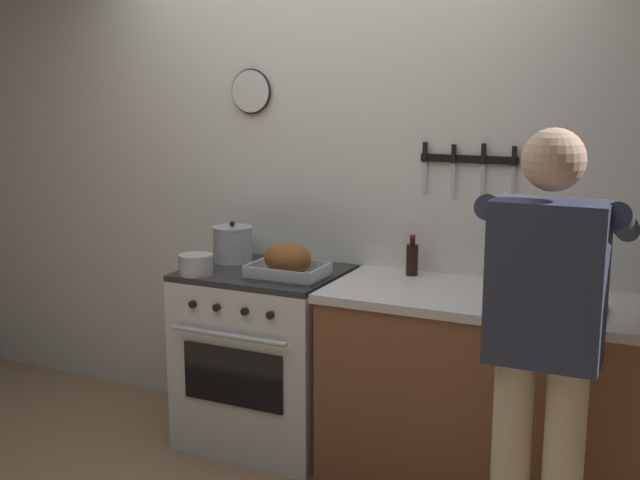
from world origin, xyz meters
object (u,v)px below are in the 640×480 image
at_px(cutting_board, 559,309).
at_px(bottle_hot_sauce, 526,274).
at_px(stove, 265,357).
at_px(saucepan, 196,265).
at_px(bottle_soy_sauce, 412,259).
at_px(roasting_pan, 288,262).
at_px(bottle_wine_red, 505,265).
at_px(person_cook, 545,334).
at_px(stock_pot, 233,244).

xyz_separation_m(cutting_board, bottle_hot_sauce, (-0.19, 0.28, 0.06)).
bearing_deg(cutting_board, stove, 175.18).
height_order(stove, saucepan, saucepan).
distance_m(saucepan, bottle_soy_sauce, 1.04).
xyz_separation_m(roasting_pan, saucepan, (-0.43, -0.13, -0.03)).
relative_size(stove, cutting_board, 2.50).
xyz_separation_m(roasting_pan, bottle_wine_red, (0.99, 0.14, 0.06)).
distance_m(person_cook, bottle_hot_sauce, 0.81).
relative_size(person_cook, roasting_pan, 4.72).
distance_m(stove, bottle_wine_red, 1.31).
height_order(roasting_pan, bottle_soy_sauce, bottle_soy_sauce).
height_order(stock_pot, bottle_soy_sauce, stock_pot).
xyz_separation_m(roasting_pan, cutting_board, (1.25, -0.02, -0.07)).
bearing_deg(cutting_board, roasting_pan, 178.86).
height_order(bottle_wine_red, bottle_hot_sauce, bottle_wine_red).
bearing_deg(person_cook, bottle_hot_sauce, 23.93).
height_order(stove, person_cook, person_cook).
relative_size(stove, roasting_pan, 2.56).
xyz_separation_m(stock_pot, bottle_soy_sauce, (0.93, 0.11, -0.01)).
bearing_deg(stock_pot, bottle_hot_sauce, 2.39).
bearing_deg(saucepan, bottle_soy_sauce, 24.84).
relative_size(stock_pot, bottle_soy_sauce, 1.08).
bearing_deg(roasting_pan, bottle_wine_red, 8.15).
height_order(stove, roasting_pan, roasting_pan).
relative_size(bottle_soy_sauce, bottle_hot_sauce, 1.13).
bearing_deg(cutting_board, person_cook, -86.91).
xyz_separation_m(person_cook, roasting_pan, (-1.28, 0.52, 0.02)).
bearing_deg(bottle_soy_sauce, cutting_board, -24.32).
bearing_deg(bottle_soy_sauce, person_cook, -47.41).
bearing_deg(saucepan, bottle_wine_red, 10.74).
bearing_deg(roasting_pan, person_cook, -22.30).
bearing_deg(person_cook, saucepan, 85.32).
distance_m(stove, bottle_hot_sauce, 1.36).
relative_size(stock_pot, bottle_wine_red, 0.67).
distance_m(stove, person_cook, 1.66).
relative_size(person_cook, saucepan, 10.06).
bearing_deg(bottle_soy_sauce, roasting_pan, -148.89).
bearing_deg(bottle_hot_sauce, bottle_wine_red, -119.89).
xyz_separation_m(stove, roasting_pan, (0.18, -0.10, 0.53)).
bearing_deg(bottle_hot_sauce, stove, -172.54).
bearing_deg(stock_pot, saucepan, -91.37).
bearing_deg(person_cook, stock_pot, 75.40).
distance_m(stock_pot, cutting_board, 1.69).
distance_m(stove, roasting_pan, 0.57).
xyz_separation_m(person_cook, bottle_wine_red, (-0.28, 0.66, 0.08)).
xyz_separation_m(saucepan, bottle_soy_sauce, (0.94, 0.44, 0.03)).
xyz_separation_m(stock_pot, saucepan, (-0.01, -0.32, -0.04)).
relative_size(stove, stock_pot, 4.26).
bearing_deg(person_cook, bottle_soy_sauce, 50.94).
xyz_separation_m(person_cook, bottle_soy_sauce, (-0.76, 0.83, 0.03)).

